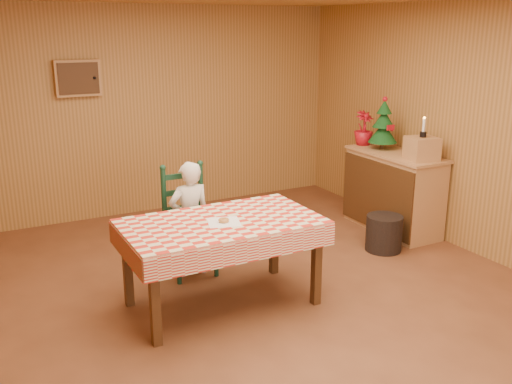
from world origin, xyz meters
TOP-DOWN VIEW (x-y plane):
  - ground at (0.00, 0.00)m, footprint 6.00×6.00m
  - cabin_walls at (-0.00, 0.53)m, footprint 5.10×6.05m
  - dining_table at (-0.37, 0.13)m, footprint 1.66×0.96m
  - ladder_chair at (-0.37, 0.91)m, footprint 0.44×0.40m
  - seated_child at (-0.37, 0.86)m, footprint 0.41×0.27m
  - napkin at (-0.37, 0.08)m, footprint 0.32×0.32m
  - donut at (-0.37, 0.08)m, footprint 0.10×0.10m
  - shelf_unit at (2.21, 0.93)m, footprint 0.54×1.24m
  - crate at (2.22, 0.53)m, footprint 0.35×0.35m
  - christmas_tree at (2.22, 1.18)m, footprint 0.34×0.34m
  - flower_arrangement at (2.17, 1.48)m, footprint 0.25×0.25m
  - candle_set at (2.22, 0.53)m, footprint 0.07×0.07m
  - storage_bin at (1.69, 0.45)m, footprint 0.50×0.50m

SIDE VIEW (x-z plane):
  - ground at x=0.00m, z-range 0.00..0.00m
  - storage_bin at x=1.69m, z-range 0.00..0.39m
  - shelf_unit at x=2.21m, z-range 0.00..0.93m
  - ladder_chair at x=-0.37m, z-range -0.04..1.04m
  - seated_child at x=-0.37m, z-range 0.00..1.12m
  - dining_table at x=-0.37m, z-range 0.30..1.07m
  - napkin at x=-0.37m, z-range 0.77..0.77m
  - donut at x=-0.37m, z-range 0.77..0.80m
  - crate at x=2.22m, z-range 0.93..1.18m
  - flower_arrangement at x=2.17m, z-range 0.93..1.35m
  - christmas_tree at x=2.22m, z-range 0.90..1.52m
  - candle_set at x=2.22m, z-range 1.13..1.36m
  - cabin_walls at x=0.00m, z-range 0.50..3.15m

